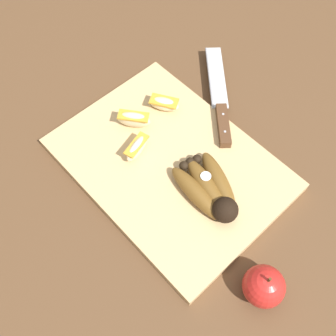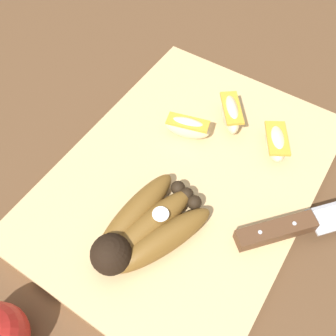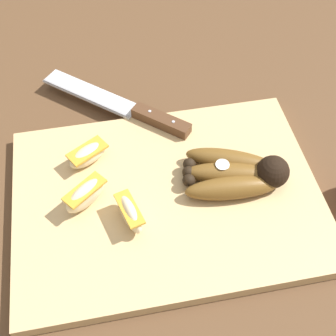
% 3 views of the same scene
% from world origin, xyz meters
% --- Properties ---
extents(ground_plane, '(6.00, 6.00, 0.00)m').
position_xyz_m(ground_plane, '(0.00, 0.00, 0.00)').
color(ground_plane, brown).
extents(cutting_board, '(0.44, 0.32, 0.02)m').
position_xyz_m(cutting_board, '(0.00, -0.01, 0.01)').
color(cutting_board, tan).
rests_on(cutting_board, ground_plane).
extents(banana_bunch, '(0.15, 0.11, 0.05)m').
position_xyz_m(banana_bunch, '(0.10, -0.01, 0.04)').
color(banana_bunch, black).
rests_on(banana_bunch, cutting_board).
extents(chefs_knife, '(0.23, 0.21, 0.02)m').
position_xyz_m(chefs_knife, '(-0.02, 0.15, 0.03)').
color(chefs_knife, silver).
rests_on(chefs_knife, cutting_board).
extents(apple_wedge_near, '(0.04, 0.07, 0.04)m').
position_xyz_m(apple_wedge_near, '(-0.06, -0.05, 0.04)').
color(apple_wedge_near, beige).
rests_on(apple_wedge_near, cutting_board).
extents(apple_wedge_middle, '(0.07, 0.06, 0.03)m').
position_xyz_m(apple_wedge_middle, '(-0.10, 0.07, 0.04)').
color(apple_wedge_middle, beige).
rests_on(apple_wedge_middle, cutting_board).
extents(apple_wedge_far, '(0.07, 0.06, 0.04)m').
position_xyz_m(apple_wedge_far, '(-0.11, -0.01, 0.04)').
color(apple_wedge_far, beige).
rests_on(apple_wedge_far, cutting_board).
extents(whole_apple, '(0.07, 0.07, 0.08)m').
position_xyz_m(whole_apple, '(0.28, -0.07, 0.04)').
color(whole_apple, red).
rests_on(whole_apple, ground_plane).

